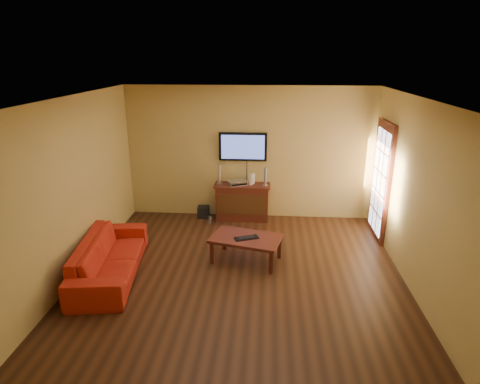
# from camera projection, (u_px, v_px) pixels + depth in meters

# --- Properties ---
(ground_plane) EXTENTS (5.00, 5.00, 0.00)m
(ground_plane) POSITION_uv_depth(u_px,v_px,m) (240.00, 275.00, 6.24)
(ground_plane) COLOR black
(ground_plane) RESTS_ON ground
(room_walls) EXTENTS (5.00, 5.00, 5.00)m
(room_walls) POSITION_uv_depth(u_px,v_px,m) (243.00, 160.00, 6.28)
(room_walls) COLOR tan
(room_walls) RESTS_ON ground
(french_door) EXTENTS (0.07, 1.02, 2.22)m
(french_door) POSITION_uv_depth(u_px,v_px,m) (381.00, 182.00, 7.33)
(french_door) COLOR #44180F
(french_door) RESTS_ON ground
(media_console) EXTENTS (1.13, 0.43, 0.75)m
(media_console) POSITION_uv_depth(u_px,v_px,m) (242.00, 202.00, 8.27)
(media_console) COLOR #44180F
(media_console) RESTS_ON ground
(television) EXTENTS (0.97, 0.08, 0.57)m
(television) POSITION_uv_depth(u_px,v_px,m) (243.00, 147.00, 8.07)
(television) COLOR black
(television) RESTS_ON ground
(coffee_table) EXTENTS (1.25, 0.93, 0.43)m
(coffee_table) POSITION_uv_depth(u_px,v_px,m) (246.00, 240.00, 6.57)
(coffee_table) COLOR #44180F
(coffee_table) RESTS_ON ground
(sofa) EXTENTS (0.88, 2.13, 0.81)m
(sofa) POSITION_uv_depth(u_px,v_px,m) (109.00, 251.00, 6.14)
(sofa) COLOR red
(sofa) RESTS_ON ground
(speaker_left) EXTENTS (0.11, 0.11, 0.40)m
(speaker_left) POSITION_uv_depth(u_px,v_px,m) (219.00, 175.00, 8.14)
(speaker_left) COLOR silver
(speaker_left) RESTS_ON media_console
(speaker_right) EXTENTS (0.10, 0.10, 0.37)m
(speaker_right) POSITION_uv_depth(u_px,v_px,m) (265.00, 178.00, 8.04)
(speaker_right) COLOR silver
(speaker_right) RESTS_ON media_console
(av_receiver) EXTENTS (0.46, 0.40, 0.09)m
(av_receiver) POSITION_uv_depth(u_px,v_px,m) (237.00, 183.00, 8.13)
(av_receiver) COLOR silver
(av_receiver) RESTS_ON media_console
(game_console) EXTENTS (0.10, 0.16, 0.22)m
(game_console) POSITION_uv_depth(u_px,v_px,m) (252.00, 179.00, 8.14)
(game_console) COLOR white
(game_console) RESTS_ON media_console
(subwoofer) EXTENTS (0.25, 0.25, 0.23)m
(subwoofer) POSITION_uv_depth(u_px,v_px,m) (203.00, 212.00, 8.44)
(subwoofer) COLOR black
(subwoofer) RESTS_ON ground
(bottle) EXTENTS (0.06, 0.06, 0.18)m
(bottle) POSITION_uv_depth(u_px,v_px,m) (209.00, 220.00, 8.10)
(bottle) COLOR white
(bottle) RESTS_ON ground
(keyboard) EXTENTS (0.42, 0.28, 0.02)m
(keyboard) POSITION_uv_depth(u_px,v_px,m) (246.00, 238.00, 6.51)
(keyboard) COLOR black
(keyboard) RESTS_ON coffee_table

